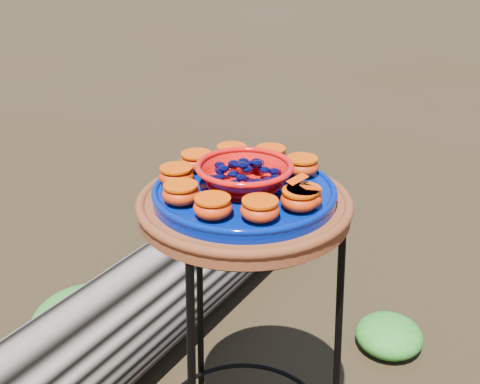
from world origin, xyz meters
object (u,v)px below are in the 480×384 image
terracotta_saucer (244,207)px  driftwood_log (162,291)px  cobalt_plate (244,194)px  plant_stand (244,356)px  red_bowl (244,177)px

terracotta_saucer → driftwood_log: 0.82m
driftwood_log → terracotta_saucer: bearing=-95.6°
cobalt_plate → plant_stand: bearing=0.0°
driftwood_log → cobalt_plate: bearing=-95.6°
plant_stand → red_bowl: 0.43m
terracotta_saucer → red_bowl: size_ratio=2.33×
red_bowl → plant_stand: bearing=0.0°
red_bowl → terracotta_saucer: bearing=0.0°
terracotta_saucer → driftwood_log: size_ratio=0.25×
cobalt_plate → driftwood_log: size_ratio=0.22×
red_bowl → driftwood_log: 0.86m
plant_stand → red_bowl: size_ratio=3.97×
plant_stand → terracotta_saucer: size_ratio=1.70×
plant_stand → red_bowl: bearing=0.0°
plant_stand → red_bowl: (0.00, 0.00, 0.43)m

